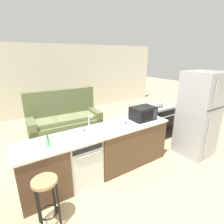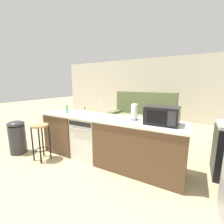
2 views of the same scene
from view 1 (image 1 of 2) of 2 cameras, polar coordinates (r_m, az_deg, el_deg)
name	(u,v)px [view 1 (image 1 of 2)]	position (r m, az deg, el deg)	size (l,w,h in m)	color
ground_plane	(95,174)	(3.63, -5.66, -19.61)	(24.00, 24.00, 0.00)	tan
wall_back	(48,81)	(7.01, -20.25, 9.63)	(10.00, 0.06, 2.60)	silver
kitchen_counter	(105,152)	(3.48, -2.31, -12.90)	(2.94, 0.66, 0.90)	brown
dishwasher	(82,160)	(3.30, -9.87, -15.13)	(0.58, 0.61, 0.84)	silver
stove_range	(159,120)	(5.10, 15.11, -2.69)	(0.76, 0.68, 0.90)	black
refrigerator	(198,115)	(4.34, 26.38, -0.76)	(0.72, 0.73, 1.89)	#A8AAB2
microwave	(143,113)	(3.75, 10.09, -0.39)	(0.50, 0.37, 0.28)	black
sink_faucet	(89,124)	(3.19, -7.38, -3.81)	(0.07, 0.18, 0.30)	silver
paper_towel_roll	(123,117)	(3.49, 3.71, -1.57)	(0.14, 0.14, 0.28)	#4C4C51
soap_bottle	(85,135)	(2.91, -8.93, -7.35)	(0.06, 0.06, 0.18)	silver
dish_soap_bottle	(48,142)	(2.84, -20.16, -9.08)	(0.06, 0.06, 0.18)	#4CB266
kettle	(160,104)	(4.74, 15.41, 2.49)	(0.21, 0.17, 0.19)	#B2B2B7
bar_stool	(46,193)	(2.60, -20.73, -23.55)	(0.32, 0.32, 0.74)	tan
couch	(64,120)	(5.30, -15.36, -2.56)	(2.04, 1.00, 1.27)	#667047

